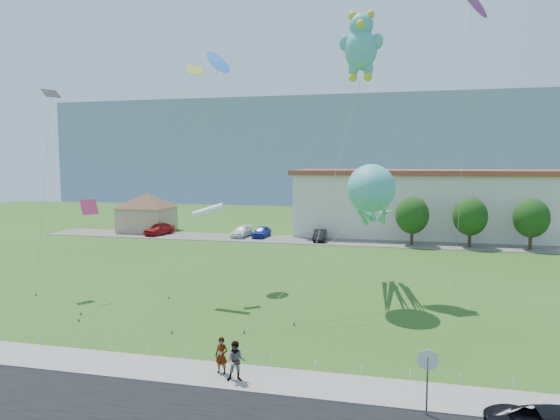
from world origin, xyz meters
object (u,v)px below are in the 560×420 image
object	(u,v)px
pedestrian_left	(222,355)
parked_car_black	(320,235)
parked_car_white	(242,232)
parked_car_red	(159,229)
parked_car_blue	(262,232)
warehouse	(546,204)
pedestrian_right	(236,361)
teddy_bear_kite	(361,44)
octopus_kite	(372,199)
stop_sign	(428,366)
pavilion	(147,209)

from	to	relation	value
pedestrian_left	parked_car_black	xyz separation A→B (m)	(-1.42, 37.36, -0.17)
pedestrian_left	parked_car_white	xyz separation A→B (m)	(-11.28, 38.38, -0.21)
parked_car_red	parked_car_blue	distance (m)	13.14
warehouse	parked_car_black	bearing A→B (deg)	-160.59
pedestrian_right	parked_car_blue	bearing A→B (deg)	90.13
warehouse	teddy_bear_kite	distance (m)	38.33
warehouse	octopus_kite	distance (m)	38.59
parked_car_white	parked_car_black	distance (m)	9.91
parked_car_red	octopus_kite	bearing A→B (deg)	-27.25
parked_car_black	stop_sign	bearing A→B (deg)	-79.81
stop_sign	octopus_kite	xyz separation A→B (m)	(-2.77, 14.88, 4.91)
pedestrian_right	parked_car_black	size ratio (longest dim) A/B	0.42
teddy_bear_kite	parked_car_black	bearing A→B (deg)	106.15
parked_car_black	warehouse	bearing A→B (deg)	15.49
parked_car_black	parked_car_red	bearing A→B (deg)	175.30
stop_sign	teddy_bear_kite	distance (m)	24.58
parked_car_blue	octopus_kite	size ratio (longest dim) A/B	0.28
stop_sign	parked_car_black	distance (m)	40.17
pavilion	pedestrian_left	bearing A→B (deg)	-58.25
parked_car_black	octopus_kite	size ratio (longest dim) A/B	0.29
parked_car_black	teddy_bear_kite	world-z (taller)	teddy_bear_kite
parked_car_red	octopus_kite	distance (m)	37.21
parked_car_red	parked_car_blue	size ratio (longest dim) A/B	1.15
parked_car_white	parked_car_black	xyz separation A→B (m)	(9.85, -1.02, 0.04)
stop_sign	parked_car_red	size ratio (longest dim) A/B	0.56
teddy_bear_kite	parked_car_blue	bearing A→B (deg)	121.59
stop_sign	pedestrian_right	xyz separation A→B (m)	(-7.52, 1.03, -0.94)
pedestrian_left	parked_car_blue	bearing A→B (deg)	108.30
stop_sign	parked_car_red	bearing A→B (deg)	127.66
warehouse	pedestrian_right	bearing A→B (deg)	-116.99
parked_car_red	parked_car_white	xyz separation A→B (m)	(10.63, 0.74, -0.15)
stop_sign	pedestrian_right	size ratio (longest dim) A/B	1.50
parked_car_red	octopus_kite	size ratio (longest dim) A/B	0.32
pedestrian_right	parked_car_white	size ratio (longest dim) A/B	0.39
parked_car_blue	pavilion	bearing A→B (deg)	176.26
parked_car_red	pavilion	bearing A→B (deg)	151.52
stop_sign	pedestrian_left	size ratio (longest dim) A/B	1.60
octopus_kite	teddy_bear_kite	distance (m)	11.35
parked_car_red	parked_car_black	bearing A→B (deg)	13.48
octopus_kite	pavilion	bearing A→B (deg)	138.36
pavilion	parked_car_blue	xyz separation A→B (m)	(16.33, -2.01, -2.30)
pedestrian_left	stop_sign	bearing A→B (deg)	-5.26
stop_sign	octopus_kite	world-z (taller)	octopus_kite
parked_car_red	warehouse	bearing A→B (deg)	25.13
octopus_kite	parked_car_white	bearing A→B (deg)	123.92
parked_car_black	pedestrian_left	bearing A→B (deg)	-91.74
pedestrian_right	octopus_kite	world-z (taller)	octopus_kite
pedestrian_right	parked_car_black	world-z (taller)	pedestrian_right
teddy_bear_kite	octopus_kite	bearing A→B (deg)	-73.19
warehouse	stop_sign	distance (m)	51.00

